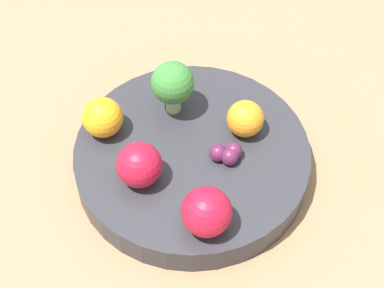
{
  "coord_description": "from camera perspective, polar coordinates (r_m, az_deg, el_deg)",
  "views": [
    {
      "loc": [
        -0.16,
        0.39,
        0.6
      ],
      "look_at": [
        0.0,
        0.0,
        0.06
      ],
      "focal_mm": 60.0,
      "sensor_mm": 36.0,
      "label": 1
    }
  ],
  "objects": [
    {
      "name": "table_surface",
      "position": [
        0.73,
        0.0,
        -2.64
      ],
      "size": [
        1.2,
        1.2,
        0.02
      ],
      "color": "#936D4C",
      "rests_on": "ground_plane"
    },
    {
      "name": "grape_cluster",
      "position": [
        0.68,
        3.1,
        -0.91
      ],
      "size": [
        0.03,
        0.03,
        0.02
      ],
      "color": "#5B1E42",
      "rests_on": "bowl"
    },
    {
      "name": "orange_front",
      "position": [
        0.7,
        4.75,
        2.25
      ],
      "size": [
        0.04,
        0.04,
        0.04
      ],
      "color": "orange",
      "rests_on": "bowl"
    },
    {
      "name": "broccoli",
      "position": [
        0.7,
        -1.74,
        5.36
      ],
      "size": [
        0.05,
        0.05,
        0.07
      ],
      "color": "#99C17A",
      "rests_on": "bowl"
    },
    {
      "name": "ground_plane",
      "position": [
        0.73,
        0.0,
        -3.1
      ],
      "size": [
        6.0,
        6.0,
        0.0
      ],
      "primitive_type": "plane",
      "color": "gray"
    },
    {
      "name": "bowl",
      "position": [
        0.71,
        0.0,
        -1.36
      ],
      "size": [
        0.26,
        0.26,
        0.03
      ],
      "color": "#2D2D33",
      "rests_on": "table_surface"
    },
    {
      "name": "apple_green",
      "position": [
        0.65,
        -4.71,
        -1.87
      ],
      "size": [
        0.05,
        0.05,
        0.05
      ],
      "color": "#B7142D",
      "rests_on": "bowl"
    },
    {
      "name": "apple_red",
      "position": [
        0.62,
        1.31,
        -6.06
      ],
      "size": [
        0.05,
        0.05,
        0.05
      ],
      "color": "#B7142D",
      "rests_on": "bowl"
    },
    {
      "name": "orange_back",
      "position": [
        0.7,
        -7.95,
        2.35
      ],
      "size": [
        0.04,
        0.04,
        0.04
      ],
      "color": "orange",
      "rests_on": "bowl"
    }
  ]
}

